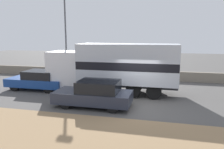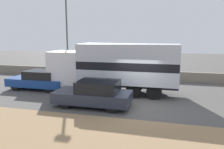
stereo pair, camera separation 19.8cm
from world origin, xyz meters
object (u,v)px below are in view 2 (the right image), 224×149
Objects in this scene: car_hatchback at (94,94)px; car_sedan_second at (39,80)px; street_lamp at (67,30)px; box_truck at (116,66)px.

car_sedan_second is (-5.21, 2.76, -0.01)m from car_hatchback.
car_sedan_second is (-0.14, -4.55, -3.71)m from street_lamp.
box_truck reaches higher than car_hatchback.
street_lamp is at bearing -37.07° from box_truck.
box_truck is 3.34m from car_hatchback.
car_hatchback is 5.90m from car_sedan_second.
box_truck is 5.86m from car_sedan_second.
car_sedan_second is at bearing -27.87° from car_hatchback.
box_truck is (5.59, -4.22, -2.51)m from street_lamp.
street_lamp is at bearing -91.77° from car_sedan_second.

